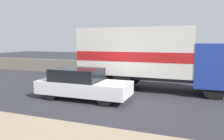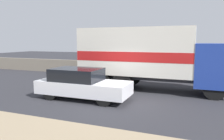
{
  "view_description": "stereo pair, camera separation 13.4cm",
  "coord_description": "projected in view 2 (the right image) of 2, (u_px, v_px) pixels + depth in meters",
  "views": [
    {
      "loc": [
        3.74,
        -9.34,
        2.83
      ],
      "look_at": [
        -0.35,
        1.55,
        1.28
      ],
      "focal_mm": 35.0,
      "sensor_mm": 36.0,
      "label": 1
    },
    {
      "loc": [
        3.86,
        -9.29,
        2.83
      ],
      "look_at": [
        -0.35,
        1.55,
        1.28
      ],
      "focal_mm": 35.0,
      "sensor_mm": 36.0,
      "label": 2
    }
  ],
  "objects": [
    {
      "name": "box_truck",
      "position": [
        148.0,
        56.0,
        12.52
      ],
      "size": [
        8.45,
        2.39,
        3.58
      ],
      "color": "navy",
      "rests_on": "ground_plane"
    },
    {
      "name": "stone_wall_backdrop",
      "position": [
        143.0,
        70.0,
        17.15
      ],
      "size": [
        60.0,
        0.35,
        1.15
      ],
      "color": "gray",
      "rests_on": "ground_plane"
    },
    {
      "name": "ground_plane",
      "position": [
        107.0,
        101.0,
        10.34
      ],
      "size": [
        80.0,
        80.0,
        0.0
      ],
      "primitive_type": "plane",
      "color": "#2D2D33"
    },
    {
      "name": "car_hatchback",
      "position": [
        82.0,
        84.0,
        10.7
      ],
      "size": [
        4.56,
        1.78,
        1.5
      ],
      "color": "silver",
      "rests_on": "ground_plane"
    }
  ]
}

